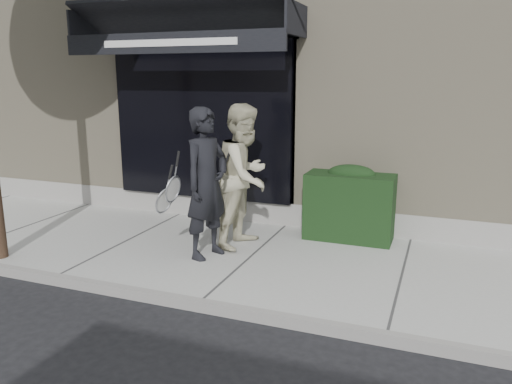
% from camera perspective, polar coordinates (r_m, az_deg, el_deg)
% --- Properties ---
extents(ground, '(80.00, 80.00, 0.00)m').
position_cam_1_polar(ground, '(7.00, -0.42, -8.14)').
color(ground, black).
rests_on(ground, ground).
extents(sidewalk, '(20.00, 3.00, 0.12)m').
position_cam_1_polar(sidewalk, '(6.98, -0.42, -7.69)').
color(sidewalk, '#A1A19C').
rests_on(sidewalk, ground).
extents(curb, '(20.00, 0.10, 0.14)m').
position_cam_1_polar(curb, '(5.67, -6.28, -12.72)').
color(curb, gray).
rests_on(curb, ground).
extents(building_facade, '(14.30, 8.04, 5.64)m').
position_cam_1_polar(building_facade, '(11.29, 9.00, 13.92)').
color(building_facade, tan).
rests_on(building_facade, ground).
extents(hedge, '(1.30, 0.70, 1.14)m').
position_cam_1_polar(hedge, '(7.67, 10.70, -1.31)').
color(hedge, black).
rests_on(hedge, sidewalk).
extents(pedestrian_front, '(0.88, 0.96, 2.03)m').
position_cam_1_polar(pedestrian_front, '(6.69, -5.68, 0.96)').
color(pedestrian_front, black).
rests_on(pedestrian_front, sidewalk).
extents(pedestrian_back, '(0.90, 1.09, 2.05)m').
position_cam_1_polar(pedestrian_back, '(7.13, -1.26, 1.83)').
color(pedestrian_back, beige).
rests_on(pedestrian_back, sidewalk).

